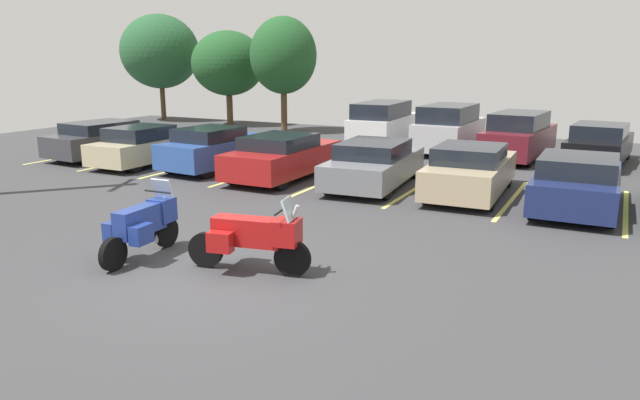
% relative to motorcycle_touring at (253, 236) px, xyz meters
% --- Properties ---
extents(ground, '(44.00, 44.00, 0.10)m').
position_rel_motorcycle_touring_xyz_m(ground, '(-0.55, -0.29, -0.73)').
color(ground, '#38383A').
extents(motorcycle_touring, '(2.34, 0.99, 1.43)m').
position_rel_motorcycle_touring_xyz_m(motorcycle_touring, '(0.00, 0.00, 0.00)').
color(motorcycle_touring, black).
rests_on(motorcycle_touring, ground).
extents(motorcycle_second, '(0.89, 2.15, 1.44)m').
position_rel_motorcycle_touring_xyz_m(motorcycle_second, '(-2.36, -0.24, -0.01)').
color(motorcycle_second, black).
rests_on(motorcycle_second, ground).
extents(parking_stripes, '(22.44, 5.14, 0.01)m').
position_rel_motorcycle_touring_xyz_m(parking_stripes, '(-2.37, 7.95, -0.67)').
color(parking_stripes, '#EAE066').
rests_on(parking_stripes, ground).
extents(car_charcoal, '(2.27, 4.93, 1.40)m').
position_rel_motorcycle_touring_xyz_m(car_charcoal, '(-12.08, 8.08, 0.03)').
color(car_charcoal, '#38383D').
rests_on(car_charcoal, ground).
extents(car_champagne, '(1.83, 4.60, 1.41)m').
position_rel_motorcycle_touring_xyz_m(car_champagne, '(-9.57, 7.56, 0.01)').
color(car_champagne, '#C1B289').
rests_on(car_champagne, ground).
extents(car_blue, '(2.16, 4.42, 1.48)m').
position_rel_motorcycle_touring_xyz_m(car_blue, '(-6.72, 7.88, 0.06)').
color(car_blue, '#2D519E').
rests_on(car_blue, ground).
extents(car_red, '(1.95, 4.65, 1.41)m').
position_rel_motorcycle_touring_xyz_m(car_red, '(-3.88, 7.58, 0.03)').
color(car_red, maroon).
rests_on(car_red, ground).
extents(car_grey, '(2.26, 4.84, 1.37)m').
position_rel_motorcycle_touring_xyz_m(car_grey, '(-0.83, 7.83, 0.00)').
color(car_grey, slate).
rests_on(car_grey, ground).
extents(car_tan, '(2.02, 4.67, 1.45)m').
position_rel_motorcycle_touring_xyz_m(car_tan, '(2.03, 7.92, 0.03)').
color(car_tan, tan).
rests_on(car_tan, ground).
extents(car_navy, '(1.97, 4.52, 1.42)m').
position_rel_motorcycle_touring_xyz_m(car_navy, '(4.82, 7.56, 0.02)').
color(car_navy, navy).
rests_on(car_navy, ground).
extents(car_far_white, '(1.96, 4.92, 1.98)m').
position_rel_motorcycle_touring_xyz_m(car_far_white, '(-3.34, 15.15, 0.32)').
color(car_far_white, white).
rests_on(car_far_white, ground).
extents(car_far_silver, '(1.99, 4.46, 1.94)m').
position_rel_motorcycle_touring_xyz_m(car_far_silver, '(-0.56, 15.22, 0.30)').
color(car_far_silver, '#B7B7BC').
rests_on(car_far_silver, ground).
extents(car_far_maroon, '(2.23, 4.98, 1.78)m').
position_rel_motorcycle_touring_xyz_m(car_far_maroon, '(2.23, 14.92, 0.20)').
color(car_far_maroon, maroon).
rests_on(car_far_maroon, ground).
extents(car_far_black, '(2.24, 4.76, 1.48)m').
position_rel_motorcycle_touring_xyz_m(car_far_black, '(5.02, 15.15, 0.05)').
color(car_far_black, black).
rests_on(car_far_black, ground).
extents(tree_center_right, '(4.12, 4.12, 5.27)m').
position_rel_motorcycle_touring_xyz_m(tree_center_right, '(-14.50, 19.54, 2.78)').
color(tree_center_right, '#4C3823').
rests_on(tree_center_right, ground).
extents(tree_left, '(3.39, 3.39, 5.81)m').
position_rel_motorcycle_touring_xyz_m(tree_left, '(-9.95, 17.98, 3.20)').
color(tree_left, '#4C3823').
rests_on(tree_left, ground).
extents(tree_center, '(4.73, 4.73, 6.35)m').
position_rel_motorcycle_touring_xyz_m(tree_center, '(-19.89, 20.01, 3.45)').
color(tree_center, '#4C3823').
rests_on(tree_center, ground).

